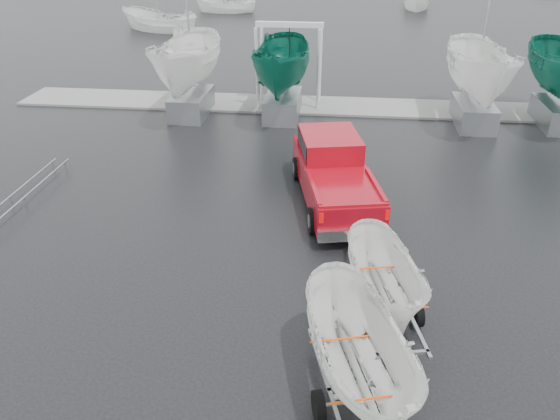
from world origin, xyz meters
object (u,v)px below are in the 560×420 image
object	(u,v)px
trailer_hitched	(390,237)
trailer_parked	(365,296)
boat_hoist	(289,53)
pickup_truck	(333,169)

from	to	relation	value
trailer_hitched	trailer_parked	world-z (taller)	trailer_parked
boat_hoist	trailer_hitched	bearing A→B (deg)	-77.06
pickup_truck	trailer_hitched	size ratio (longest dim) A/B	1.49
pickup_truck	trailer_parked	bearing A→B (deg)	-97.40
trailer_parked	trailer_hitched	bearing A→B (deg)	60.41
pickup_truck	boat_hoist	bearing A→B (deg)	91.70
trailer_hitched	boat_hoist	bearing A→B (deg)	91.05
pickup_truck	trailer_hitched	bearing A→B (deg)	-90.00
pickup_truck	trailer_parked	world-z (taller)	trailer_parked
pickup_truck	boat_hoist	xyz separation A→B (m)	(-2.46, 10.19, 1.60)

